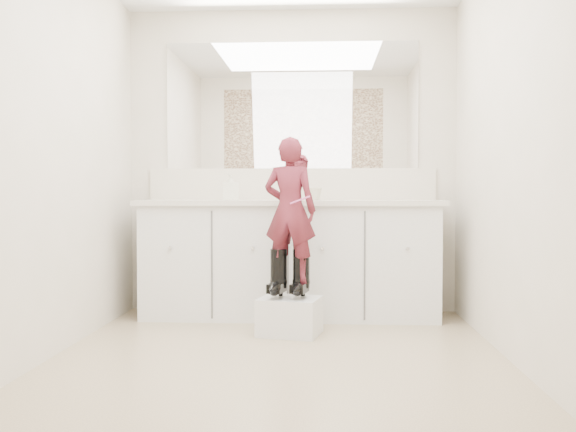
{
  "coord_description": "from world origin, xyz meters",
  "views": [
    {
      "loc": [
        0.25,
        -3.63,
        0.94
      ],
      "look_at": [
        0.02,
        0.66,
        0.79
      ],
      "focal_mm": 40.0,
      "sensor_mm": 36.0,
      "label": 1
    }
  ],
  "objects": [
    {
      "name": "boot_left",
      "position": [
        -0.04,
        0.62,
        0.41
      ],
      "size": [
        0.16,
        0.24,
        0.32
      ],
      "primitive_type": null,
      "rotation": [
        0.0,
        0.0,
        -0.22
      ],
      "color": "black",
      "rests_on": "step_stool"
    },
    {
      "name": "step_stool",
      "position": [
        0.03,
        0.6,
        0.12
      ],
      "size": [
        0.45,
        0.4,
        0.25
      ],
      "primitive_type": "cube",
      "rotation": [
        0.0,
        0.0,
        -0.22
      ],
      "color": "silver",
      "rests_on": "floor"
    },
    {
      "name": "backsplash",
      "position": [
        0.0,
        1.49,
        1.02
      ],
      "size": [
        2.28,
        0.03,
        0.25
      ],
      "primitive_type": "cube",
      "color": "beige",
      "rests_on": "countertop"
    },
    {
      "name": "wall_front",
      "position": [
        0.0,
        -1.5,
        1.2
      ],
      "size": [
        2.6,
        0.0,
        2.6
      ],
      "primitive_type": "plane",
      "rotation": [
        -1.57,
        0.0,
        0.0
      ],
      "color": "beige",
      "rests_on": "floor"
    },
    {
      "name": "toddler",
      "position": [
        0.03,
        0.62,
        0.83
      ],
      "size": [
        0.39,
        0.3,
        0.96
      ],
      "primitive_type": "imported",
      "rotation": [
        0.0,
        0.0,
        2.92
      ],
      "color": "#962E3F",
      "rests_on": "step_stool"
    },
    {
      "name": "wall_left",
      "position": [
        -1.3,
        0.0,
        1.2
      ],
      "size": [
        0.0,
        3.0,
        3.0
      ],
      "primitive_type": "plane",
      "rotation": [
        1.57,
        0.0,
        1.57
      ],
      "color": "beige",
      "rests_on": "floor"
    },
    {
      "name": "mirror",
      "position": [
        0.0,
        1.49,
        1.64
      ],
      "size": [
        2.0,
        0.02,
        1.0
      ],
      "primitive_type": "cube",
      "color": "white",
      "rests_on": "wall_back"
    },
    {
      "name": "toothbrush",
      "position": [
        0.1,
        0.54,
        0.9
      ],
      "size": [
        0.14,
        0.04,
        0.06
      ],
      "primitive_type": "cylinder",
      "rotation": [
        0.0,
        1.22,
        -0.22
      ],
      "color": "#DD569C",
      "rests_on": "toddler"
    },
    {
      "name": "wall_right",
      "position": [
        1.3,
        0.0,
        1.2
      ],
      "size": [
        0.0,
        3.0,
        3.0
      ],
      "primitive_type": "plane",
      "rotation": [
        1.57,
        0.0,
        -1.57
      ],
      "color": "beige",
      "rests_on": "floor"
    },
    {
      "name": "vanity_cabinet",
      "position": [
        0.0,
        1.23,
        0.42
      ],
      "size": [
        2.2,
        0.55,
        0.85
      ],
      "primitive_type": "cube",
      "color": "silver",
      "rests_on": "floor"
    },
    {
      "name": "soap_bottle",
      "position": [
        -0.45,
        1.25,
        0.99
      ],
      "size": [
        0.12,
        0.12,
        0.2
      ],
      "primitive_type": "imported",
      "rotation": [
        0.0,
        0.0,
        -0.36
      ],
      "color": "white",
      "rests_on": "countertop"
    },
    {
      "name": "countertop",
      "position": [
        0.0,
        1.21,
        0.87
      ],
      "size": [
        2.28,
        0.58,
        0.04
      ],
      "primitive_type": "cube",
      "color": "beige",
      "rests_on": "vanity_cabinet"
    },
    {
      "name": "floor",
      "position": [
        0.0,
        0.0,
        0.0
      ],
      "size": [
        3.0,
        3.0,
        0.0
      ],
      "primitive_type": "plane",
      "color": "#836E56",
      "rests_on": "ground"
    },
    {
      "name": "boot_right",
      "position": [
        0.11,
        0.62,
        0.41
      ],
      "size": [
        0.16,
        0.24,
        0.32
      ],
      "primitive_type": null,
      "rotation": [
        0.0,
        0.0,
        -0.22
      ],
      "color": "black",
      "rests_on": "step_stool"
    },
    {
      "name": "faucet",
      "position": [
        0.0,
        1.38,
        0.94
      ],
      "size": [
        0.08,
        0.08,
        0.1
      ],
      "primitive_type": "cylinder",
      "color": "silver",
      "rests_on": "countertop"
    },
    {
      "name": "cup",
      "position": [
        0.19,
        1.29,
        0.94
      ],
      "size": [
        0.14,
        0.14,
        0.1
      ],
      "primitive_type": "imported",
      "rotation": [
        0.0,
        0.0,
        -0.4
      ],
      "color": "#C0B799",
      "rests_on": "countertop"
    },
    {
      "name": "wall_back",
      "position": [
        0.0,
        1.5,
        1.2
      ],
      "size": [
        2.6,
        0.0,
        2.6
      ],
      "primitive_type": "plane",
      "rotation": [
        1.57,
        0.0,
        0.0
      ],
      "color": "beige",
      "rests_on": "floor"
    }
  ]
}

